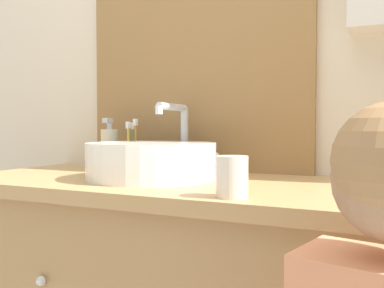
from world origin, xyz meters
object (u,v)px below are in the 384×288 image
toothbrush_holder (131,156)px  drinking_cup (232,177)px  soap_dispenser (110,148)px  sink_basin (153,159)px

toothbrush_holder → drinking_cup: (0.49, -0.37, -0.00)m
drinking_cup → soap_dispenser: bearing=147.1°
sink_basin → drinking_cup: sink_basin is taller
soap_dispenser → drinking_cup: size_ratio=2.06×
soap_dispenser → drinking_cup: bearing=-32.9°
soap_dispenser → sink_basin: bearing=-31.7°
sink_basin → soap_dispenser: 0.32m
soap_dispenser → drinking_cup: soap_dispenser is taller
toothbrush_holder → soap_dispenser: (-0.09, 0.01, 0.02)m
soap_dispenser → drinking_cup: 0.69m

